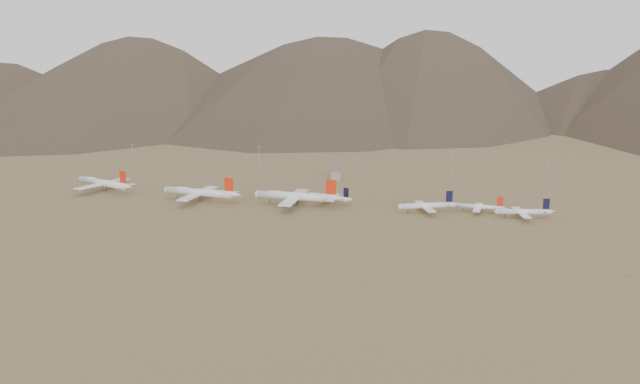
% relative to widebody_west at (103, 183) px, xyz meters
% --- Properties ---
extents(ground, '(3000.00, 3000.00, 0.00)m').
position_rel_widebody_west_xyz_m(ground, '(154.09, -36.32, -6.82)').
color(ground, olive).
rests_on(ground, ground).
extents(mountain_ridge, '(4400.00, 1000.00, 300.00)m').
position_rel_widebody_west_xyz_m(mountain_ridge, '(154.09, 863.68, 143.18)').
color(mountain_ridge, brown).
rests_on(mountain_ridge, ground).
extents(widebody_west, '(63.62, 50.81, 19.78)m').
position_rel_widebody_west_xyz_m(widebody_west, '(0.00, 0.00, 0.00)').
color(widebody_west, silver).
rests_on(widebody_west, ground).
extents(widebody_centre, '(68.06, 52.59, 20.23)m').
position_rel_widebody_west_xyz_m(widebody_centre, '(93.63, -15.66, 0.15)').
color(widebody_centre, silver).
rests_on(widebody_centre, ground).
extents(widebody_east, '(72.12, 55.16, 21.41)m').
position_rel_widebody_west_xyz_m(widebody_east, '(171.66, -13.43, 0.56)').
color(widebody_east, silver).
rests_on(widebody_east, ground).
extents(narrowbody_a, '(38.81, 29.03, 13.41)m').
position_rel_widebody_west_xyz_m(narrowbody_a, '(195.00, 1.78, -2.47)').
color(narrowbody_a, silver).
rests_on(narrowbody_a, ground).
extents(narrowbody_b, '(43.97, 33.02, 15.33)m').
position_rel_widebody_west_xyz_m(narrowbody_b, '(270.86, -10.72, -1.85)').
color(narrowbody_b, silver).
rests_on(narrowbody_b, ground).
extents(narrowbody_c, '(38.71, 28.01, 12.79)m').
position_rel_widebody_west_xyz_m(narrowbody_c, '(308.74, -3.15, -2.67)').
color(narrowbody_c, silver).
rests_on(narrowbody_c, ground).
extents(narrowbody_d, '(42.56, 31.21, 14.22)m').
position_rel_widebody_west_xyz_m(narrowbody_d, '(338.67, -12.21, -2.21)').
color(narrowbody_d, silver).
rests_on(narrowbody_d, ground).
extents(control_tower, '(8.00, 8.00, 12.00)m').
position_rel_widebody_west_xyz_m(control_tower, '(184.09, 83.68, -1.50)').
color(control_tower, gray).
rests_on(control_tower, ground).
extents(mast_far_west, '(2.00, 0.60, 25.70)m').
position_rel_widebody_west_xyz_m(mast_far_west, '(-19.50, 86.24, 7.38)').
color(mast_far_west, gray).
rests_on(mast_far_west, ground).
extents(mast_west, '(2.00, 0.60, 25.70)m').
position_rel_widebody_west_xyz_m(mast_west, '(105.22, 100.88, 7.38)').
color(mast_west, gray).
rests_on(mast_west, ground).
extents(mast_centre, '(2.00, 0.60, 25.70)m').
position_rel_widebody_west_xyz_m(mast_centre, '(203.06, 67.70, 7.38)').
color(mast_centre, gray).
rests_on(mast_centre, ground).
extents(mast_east, '(2.00, 0.60, 25.70)m').
position_rel_widebody_west_xyz_m(mast_east, '(286.13, 99.15, 7.38)').
color(mast_east, gray).
rests_on(mast_east, ground).
extents(mast_far_east, '(2.00, 0.60, 25.70)m').
position_rel_widebody_west_xyz_m(mast_far_east, '(365.03, 86.88, 7.38)').
color(mast_far_east, gray).
rests_on(mast_far_east, ground).
extents(desert_scrub, '(448.26, 171.97, 0.83)m').
position_rel_widebody_west_xyz_m(desert_scrub, '(132.86, -108.78, -6.52)').
color(desert_scrub, olive).
rests_on(desert_scrub, ground).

